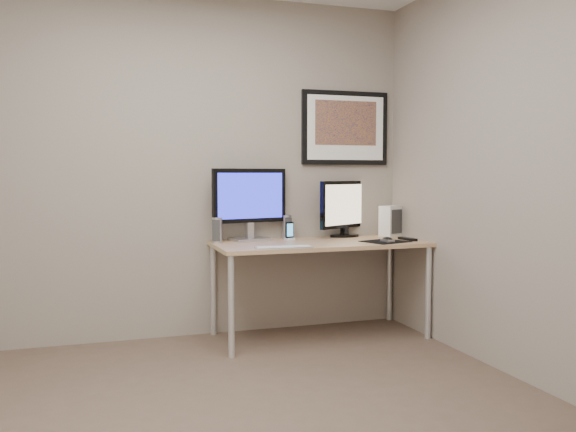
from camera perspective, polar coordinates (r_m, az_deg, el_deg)
name	(u,v)px	position (r m, az deg, el deg)	size (l,w,h in m)	color
floor	(232,420)	(3.26, -5.30, -18.51)	(3.60, 3.60, 0.00)	brown
room	(211,103)	(3.48, -7.17, 10.49)	(3.60, 3.60, 3.60)	white
desk	(320,250)	(4.64, 2.97, -3.24)	(1.60, 0.70, 0.73)	#A46E4F
framed_art	(345,128)	(5.06, 5.37, 8.21)	(0.75, 0.04, 0.60)	black
monitor_large	(250,201)	(4.69, -3.61, 1.42)	(0.61, 0.25, 0.56)	#B9B9BF
monitor_tv	(345,207)	(4.99, 5.33, 0.83)	(0.53, 0.31, 0.46)	black
speaker_left	(217,230)	(4.58, -6.64, -1.32)	(0.08, 0.08, 0.19)	#B9B9BF
speaker_right	(287,227)	(4.85, -0.14, -1.03)	(0.08, 0.08, 0.19)	#B9B9BF
phone_dock	(290,231)	(4.74, 0.15, -1.41)	(0.07, 0.07, 0.14)	black
keyboard	(284,247)	(4.24, -0.40, -2.93)	(0.40, 0.11, 0.01)	silver
mousepad	(385,241)	(4.69, 9.06, -2.37)	(0.30, 0.27, 0.00)	black
mouse	(387,239)	(4.67, 9.28, -2.16)	(0.06, 0.11, 0.04)	black
remote	(408,239)	(4.83, 11.13, -2.09)	(0.05, 0.19, 0.02)	black
fan_unit	(391,221)	(5.10, 9.57, -0.47)	(0.16, 0.12, 0.25)	silver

